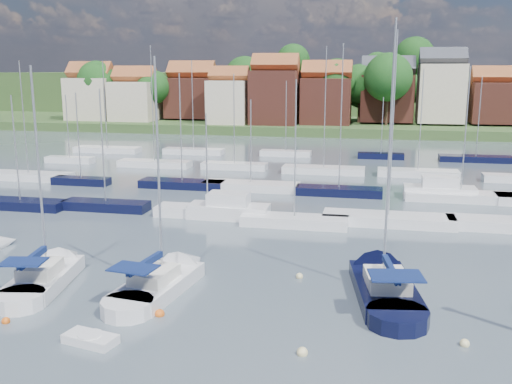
# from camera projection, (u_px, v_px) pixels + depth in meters

# --- Properties ---
(ground) EXTENTS (260.00, 260.00, 0.00)m
(ground) POSITION_uv_depth(u_px,v_px,m) (314.00, 179.00, 67.69)
(ground) COLOR #42505A
(ground) RESTS_ON ground
(sailboat_left) EXTENTS (4.38, 10.55, 13.98)m
(sailboat_left) POSITION_uv_depth(u_px,v_px,m) (52.00, 273.00, 35.05)
(sailboat_left) COLOR silver
(sailboat_left) RESTS_ON ground
(sailboat_centre) EXTENTS (4.12, 10.91, 14.51)m
(sailboat_centre) POSITION_uv_depth(u_px,v_px,m) (168.00, 279.00, 34.08)
(sailboat_centre) COLOR silver
(sailboat_centre) RESTS_ON ground
(sailboat_navy) EXTENTS (4.98, 12.36, 16.63)m
(sailboat_navy) POSITION_uv_depth(u_px,v_px,m) (380.00, 281.00, 33.80)
(sailboat_navy) COLOR black
(sailboat_navy) RESTS_ON ground
(tender) EXTENTS (2.74, 1.70, 0.55)m
(tender) POSITION_uv_depth(u_px,v_px,m) (90.00, 339.00, 26.80)
(tender) COLOR silver
(tender) RESTS_ON ground
(buoy_b) EXTENTS (0.43, 0.43, 0.43)m
(buoy_b) POSITION_uv_depth(u_px,v_px,m) (6.00, 323.00, 28.99)
(buoy_b) COLOR #D85914
(buoy_b) RESTS_ON ground
(buoy_c) EXTENTS (0.51, 0.51, 0.51)m
(buoy_c) POSITION_uv_depth(u_px,v_px,m) (160.00, 316.00, 29.85)
(buoy_c) COLOR #D85914
(buoy_c) RESTS_ON ground
(buoy_d) EXTENTS (0.52, 0.52, 0.52)m
(buoy_d) POSITION_uv_depth(u_px,v_px,m) (302.00, 355.00, 25.77)
(buoy_d) COLOR beige
(buoy_d) RESTS_ON ground
(buoy_e) EXTENTS (0.44, 0.44, 0.44)m
(buoy_e) POSITION_uv_depth(u_px,v_px,m) (299.00, 278.00, 35.28)
(buoy_e) COLOR beige
(buoy_e) RESTS_ON ground
(buoy_f) EXTENTS (0.46, 0.46, 0.46)m
(buoy_f) POSITION_uv_depth(u_px,v_px,m) (464.00, 346.00, 26.60)
(buoy_f) COLOR beige
(buoy_f) RESTS_ON ground
(marina_field) EXTENTS (79.62, 41.41, 15.93)m
(marina_field) POSITION_uv_depth(u_px,v_px,m) (327.00, 183.00, 62.58)
(marina_field) COLOR silver
(marina_field) RESTS_ON ground
(far_shore_town) EXTENTS (212.46, 90.00, 22.27)m
(far_shore_town) POSITION_uv_depth(u_px,v_px,m) (358.00, 100.00, 155.02)
(far_shore_town) COLOR #395128
(far_shore_town) RESTS_ON ground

